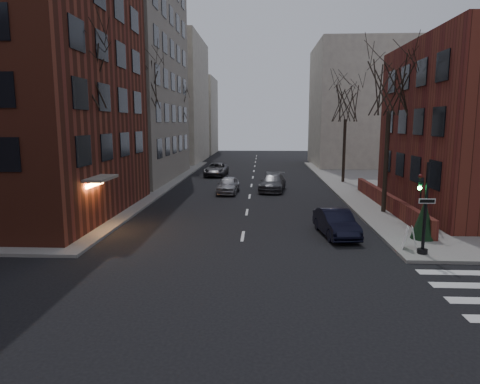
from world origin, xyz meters
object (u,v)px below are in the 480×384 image
tree_left_a (82,73)px  parked_sedan (336,223)px  tree_left_c (177,103)px  car_lane_far (216,169)px  sandwich_board (410,238)px  streetlamp_far (186,136)px  evergreen_shrub (424,219)px  tree_right_b (346,103)px  streetlamp_near (138,144)px  car_lane_gray (273,183)px  tree_left_b (143,84)px  tree_right_a (390,86)px  car_lane_silver (228,185)px  traffic_signal (424,214)px

tree_left_a → parked_sedan: size_ratio=2.47×
tree_left_c → car_lane_far: (4.73, -2.83, -7.33)m
car_lane_far → sandwich_board: 29.83m
streetlamp_far → evergreen_shrub: (17.11, -30.53, -3.11)m
sandwich_board → car_lane_far: bearing=126.2°
tree_right_b → car_lane_far: (-12.87, 5.17, -6.88)m
streetlamp_near → parked_sedan: bearing=-36.6°
streetlamp_near → car_lane_gray: bearing=26.1°
tree_left_a → tree_left_b: tree_left_b is taller
tree_right_a → sandwich_board: tree_right_a is taller
parked_sedan → sandwich_board: 3.86m
car_lane_silver → traffic_signal: bearing=-56.0°
sandwich_board → tree_right_a: bearing=95.3°
tree_left_b → car_lane_gray: 13.50m
tree_left_a → tree_left_b: bearing=90.0°
car_lane_gray → sandwich_board: bearing=-63.8°
tree_left_c → tree_right_b: 19.34m
tree_left_a → car_lane_silver: bearing=58.9°
tree_right_a → streetlamp_near: 17.87m
tree_left_b → tree_right_b: bearing=18.8°
parked_sedan → car_lane_far: car_lane_far is taller
traffic_signal → tree_right_b: (0.86, 23.01, 5.68)m
tree_left_b → tree_left_c: tree_left_b is taller
tree_left_a → sandwich_board: 18.72m
tree_left_b → tree_left_a: bearing=-90.0°
tree_right_a → car_lane_silver: size_ratio=2.40×
streetlamp_far → car_lane_silver: size_ratio=1.55×
tree_right_b → tree_right_a: bearing=-90.0°
tree_right_a → tree_right_b: 14.01m
traffic_signal → car_lane_silver: bearing=120.5°
tree_right_b → streetlamp_far: 20.01m
tree_left_a → evergreen_shrub: bearing=-8.1°
tree_left_a → tree_right_b: size_ratio=1.12×
parked_sedan → streetlamp_far: bearing=106.2°
tree_left_a → streetlamp_near: bearing=85.7°
parked_sedan → car_lane_gray: car_lane_gray is taller
traffic_signal → parked_sedan: 4.74m
car_lane_silver → sandwich_board: (9.51, -15.80, -0.03)m
tree_left_a → car_lane_far: size_ratio=2.03×
streetlamp_near → tree_left_b: bearing=98.5°
evergreen_shrub → car_lane_silver: bearing=127.3°
tree_right_a → car_lane_far: tree_right_a is taller
tree_left_c → tree_right_b: size_ratio=1.06×
tree_right_a → tree_left_b: bearing=155.6°
parked_sedan → tree_right_b: bearing=71.0°
tree_right_a → car_lane_silver: 14.97m
streetlamp_far → car_lane_silver: bearing=-68.8°
parked_sedan → car_lane_silver: (-6.64, 13.21, 0.00)m
tree_left_a → car_lane_gray: tree_left_a is taller
tree_left_b → sandwich_board: bearing=-44.6°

